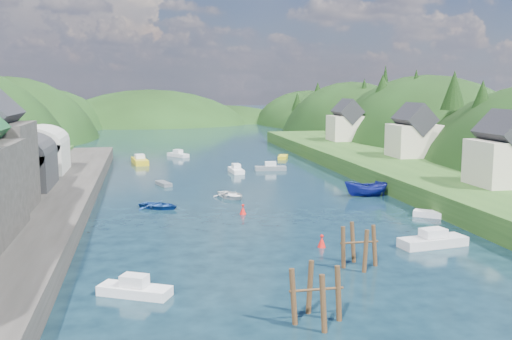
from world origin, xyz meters
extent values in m
plane|color=black|center=(0.00, 50.00, 0.00)|extent=(600.00, 600.00, 0.00)
ellipsoid|color=black|center=(-45.00, 118.00, -8.43)|extent=(44.00, 75.56, 48.19)
ellipsoid|color=black|center=(-45.00, 160.00, -6.82)|extent=(44.00, 75.56, 39.00)
ellipsoid|color=black|center=(45.00, 75.00, -8.40)|extent=(36.00, 75.56, 48.00)
ellipsoid|color=black|center=(45.00, 118.00, -7.78)|extent=(36.00, 75.56, 44.49)
ellipsoid|color=black|center=(45.00, 160.00, -6.30)|extent=(36.00, 75.56, 36.00)
ellipsoid|color=black|center=(-10.00, 170.00, -10.00)|extent=(80.00, 60.00, 44.00)
ellipsoid|color=black|center=(18.00, 180.00, -12.00)|extent=(70.00, 56.00, 36.00)
cone|color=black|center=(-36.54, 102.51, 8.87)|extent=(4.07, 4.07, 5.76)
cone|color=black|center=(-41.62, 114.87, 10.55)|extent=(4.56, 4.56, 9.70)
cone|color=black|center=(-42.59, 125.90, 7.88)|extent=(4.75, 4.75, 5.09)
cone|color=black|center=(-38.24, 133.72, 8.88)|extent=(4.27, 4.27, 7.05)
cone|color=black|center=(36.06, 41.22, 10.42)|extent=(5.29, 5.29, 7.58)
cone|color=black|center=(36.74, 50.20, 12.63)|extent=(4.07, 4.07, 6.30)
cone|color=black|center=(41.74, 58.09, 8.17)|extent=(3.40, 3.40, 5.80)
cone|color=black|center=(40.76, 71.34, 11.81)|extent=(4.94, 4.94, 9.55)
cone|color=black|center=(36.32, 77.20, 12.37)|extent=(5.25, 5.25, 6.64)
cone|color=black|center=(42.92, 90.92, 13.31)|extent=(3.36, 3.36, 9.70)
cone|color=black|center=(43.15, 104.21, 11.17)|extent=(4.57, 4.57, 8.02)
cone|color=black|center=(39.69, 120.87, 8.89)|extent=(3.59, 3.59, 5.90)
cone|color=black|center=(38.64, 129.27, 11.49)|extent=(4.14, 4.14, 5.80)
cone|color=black|center=(34.75, 137.68, 8.40)|extent=(3.83, 3.83, 5.49)
cube|color=#2D2B28|center=(-24.00, 20.00, 1.00)|extent=(12.00, 110.00, 2.00)
cube|color=#2D2D30|center=(-26.00, 33.00, 4.00)|extent=(7.00, 9.00, 4.00)
cylinder|color=#2D2D30|center=(-26.00, 33.00, 6.00)|extent=(7.00, 9.00, 7.00)
cube|color=#B2B2A8|center=(-26.00, 45.00, 4.00)|extent=(7.00, 9.00, 4.00)
cylinder|color=#B2B2A8|center=(-26.00, 45.00, 6.00)|extent=(7.00, 9.00, 7.00)
cube|color=#234719|center=(25.00, 40.00, 1.20)|extent=(16.00, 120.00, 2.40)
cube|color=beige|center=(27.00, 22.00, 4.90)|extent=(7.00, 6.00, 5.00)
cube|color=black|center=(27.00, 22.00, 8.24)|extent=(5.15, 6.24, 5.15)
cube|color=beige|center=(29.00, 48.00, 4.90)|extent=(7.00, 6.00, 5.00)
cube|color=black|center=(29.00, 48.00, 8.24)|extent=(5.15, 6.24, 5.15)
cube|color=beige|center=(28.00, 75.00, 4.90)|extent=(7.00, 6.00, 5.00)
cube|color=black|center=(28.00, 75.00, 8.24)|extent=(5.15, 6.24, 5.15)
cylinder|color=#382314|center=(-1.58, -4.34, 1.32)|extent=(0.32, 0.32, 3.85)
cylinder|color=#382314|center=(-2.90, -3.01, 1.32)|extent=(0.32, 0.32, 3.85)
cylinder|color=#382314|center=(-4.23, -4.34, 1.32)|extent=(0.32, 0.32, 3.85)
cylinder|color=#382314|center=(-2.90, -5.66, 1.32)|extent=(0.32, 0.32, 3.85)
cylinder|color=#382314|center=(-2.90, -4.34, 1.95)|extent=(3.18, 0.16, 0.16)
cylinder|color=#382314|center=(4.43, 4.71, 1.27)|extent=(0.32, 0.32, 3.73)
cylinder|color=#382314|center=(3.20, 5.94, 1.27)|extent=(0.32, 0.32, 3.73)
cylinder|color=#382314|center=(1.97, 4.71, 1.27)|extent=(0.32, 0.32, 3.73)
cylinder|color=#382314|center=(3.20, 3.48, 1.27)|extent=(0.32, 0.32, 3.73)
cylinder|color=#382314|center=(3.20, 4.71, 1.88)|extent=(2.95, 0.16, 0.16)
cone|color=red|center=(2.09, 10.24, 0.45)|extent=(0.70, 0.70, 0.90)
sphere|color=red|center=(2.09, 10.24, 0.95)|extent=(0.30, 0.30, 0.30)
cone|color=red|center=(-2.26, 23.63, 0.45)|extent=(0.70, 0.70, 0.90)
sphere|color=red|center=(-2.26, 23.63, 0.95)|extent=(0.30, 0.30, 0.30)
cube|color=white|center=(16.94, 18.41, 0.28)|extent=(4.44, 3.79, 0.62)
cube|color=white|center=(1.67, 52.40, 0.31)|extent=(1.92, 5.00, 0.69)
cube|color=silver|center=(1.67, 52.40, 1.04)|extent=(1.24, 1.78, 0.70)
cube|color=silver|center=(11.34, 8.69, 0.37)|extent=(6.06, 2.74, 0.82)
cube|color=silver|center=(11.34, 8.69, 1.17)|extent=(2.22, 1.63, 0.70)
cube|color=gold|center=(-13.05, 65.46, 0.42)|extent=(3.10, 6.91, 0.93)
cube|color=silver|center=(-13.05, 65.46, 1.28)|extent=(1.85, 2.52, 0.70)
cube|color=slate|center=(7.44, 53.67, 0.31)|extent=(5.08, 2.13, 0.69)
cube|color=silver|center=(7.44, 53.67, 1.04)|extent=(1.84, 1.31, 0.70)
imported|color=silver|center=(-2.13, 32.71, 0.32)|extent=(4.85, 5.52, 0.95)
cube|color=#51565D|center=(-9.79, 42.93, 0.22)|extent=(2.24, 3.71, 0.49)
imported|color=navy|center=(-10.84, 28.27, 0.32)|extent=(5.62, 5.25, 0.95)
cube|color=white|center=(-13.11, 1.96, 0.30)|extent=(4.92, 3.53, 0.66)
cube|color=silver|center=(-13.11, 1.96, 1.01)|extent=(1.97, 1.72, 0.70)
cube|color=gold|center=(12.88, 67.48, 0.28)|extent=(2.85, 4.67, 0.62)
imported|color=navy|center=(14.07, 30.18, 0.89)|extent=(5.52, 2.46, 2.08)
cube|color=silver|center=(-5.97, 74.11, 0.31)|extent=(4.06, 4.93, 0.68)
cube|color=silver|center=(-5.97, 74.11, 1.03)|extent=(1.89, 2.04, 0.70)
camera|label=1|loc=(-12.26, -33.99, 13.39)|focal=40.00mm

